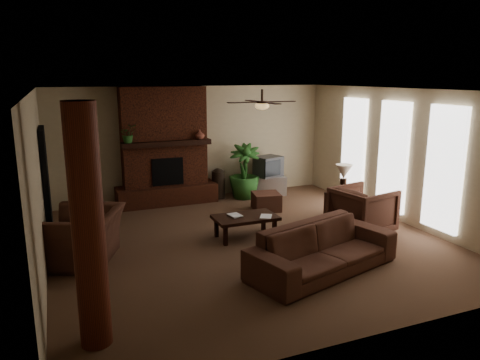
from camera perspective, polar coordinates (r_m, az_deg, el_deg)
name	(u,v)px	position (r m, az deg, el deg)	size (l,w,h in m)	color
room_shell	(248,168)	(8.27, 1.05, 1.45)	(7.00, 7.00, 7.00)	brown
fireplace	(165,156)	(11.10, -9.38, 2.96)	(2.40, 0.70, 2.80)	#572617
windows	(393,157)	(10.28, 18.58, 2.76)	(0.08, 3.65, 2.35)	white
log_column	(88,229)	(5.32, -18.46, -5.83)	(0.36, 0.36, 2.80)	maroon
doorway	(46,183)	(9.47, -23.10, -0.30)	(0.10, 1.00, 2.10)	black
ceiling_fan	(262,104)	(8.56, 2.77, 9.46)	(1.35, 1.35, 0.37)	black
sofa	(323,241)	(7.36, 10.37, -7.55)	(2.56, 0.75, 1.00)	#4E2E21
armchair_left	(82,228)	(8.04, -19.11, -5.69)	(1.32, 0.86, 1.16)	#4E2E21
armchair_right	(363,208)	(9.26, 15.12, -3.41)	(1.00, 0.93, 1.03)	#4E2E21
coffee_table	(245,219)	(8.74, 0.67, -4.89)	(1.20, 0.70, 0.43)	black
ottoman	(266,201)	(10.58, 3.30, -2.69)	(0.60, 0.60, 0.40)	#4E2E21
tv_stand	(269,185)	(11.94, 3.62, -0.63)	(0.85, 0.50, 0.50)	silver
tv	(268,166)	(11.76, 3.57, 1.71)	(0.77, 0.69, 0.52)	#38383A
floor_vase	(218,181)	(11.54, -2.72, -0.17)	(0.34, 0.34, 0.77)	black
floor_plant	(244,183)	(11.55, 0.53, -0.38)	(0.77, 1.38, 0.77)	#2B5D25
side_table_left	(84,231)	(8.84, -18.89, -6.07)	(0.50, 0.50, 0.55)	black
lamp_left	(81,192)	(8.67, -19.28, -1.46)	(0.38, 0.38, 0.65)	black
side_table_right	(340,206)	(10.16, 12.40, -3.20)	(0.50, 0.50, 0.55)	black
lamp_right	(344,174)	(9.96, 12.85, 0.76)	(0.41, 0.41, 0.65)	black
mantel_plant	(128,136)	(10.60, -13.81, 5.40)	(0.38, 0.42, 0.33)	#2B5D25
mantel_vase	(200,135)	(10.94, -5.04, 5.67)	(0.22, 0.23, 0.22)	brown
book_a	(230,210)	(8.63, -1.25, -3.72)	(0.22, 0.03, 0.29)	#999999
book_b	(260,210)	(8.63, 2.56, -3.71)	(0.21, 0.02, 0.29)	#999999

